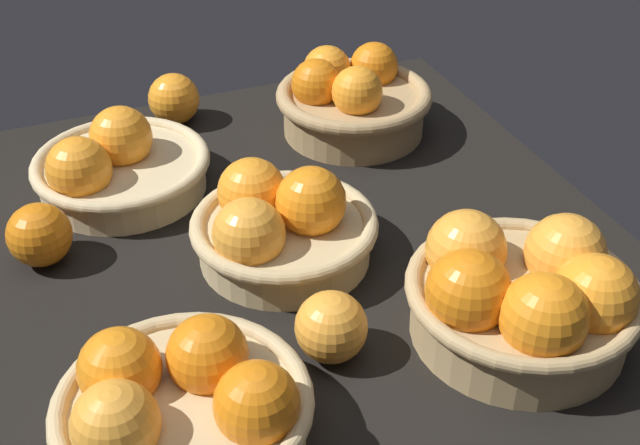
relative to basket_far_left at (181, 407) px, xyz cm
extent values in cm
cube|color=black|center=(21.64, -20.03, -5.76)|extent=(84.00, 72.00, 3.00)
cylinder|color=tan|center=(-0.22, -0.12, -1.80)|extent=(20.60, 20.60, 4.92)
torus|color=tan|center=(-0.22, -0.12, 0.66)|extent=(22.24, 22.24, 1.63)
sphere|color=#F49E33|center=(-1.65, 5.57, 2.01)|extent=(7.26, 7.26, 7.26)
sphere|color=orange|center=(-3.81, -5.53, 2.03)|extent=(7.26, 7.26, 7.26)
sphere|color=orange|center=(2.94, -3.27, 2.23)|extent=(7.26, 7.26, 7.26)
sphere|color=orange|center=(4.16, 4.11, 2.20)|extent=(7.26, 7.26, 7.26)
cylinder|color=tan|center=(1.27, -34.35, -1.46)|extent=(21.33, 21.33, 5.60)
torus|color=tan|center=(1.27, -34.35, 1.34)|extent=(23.00, 23.00, 1.67)
sphere|color=#F49E33|center=(3.15, -40.28, 2.60)|extent=(8.23, 8.23, 8.23)
sphere|color=orange|center=(-4.41, -32.54, 3.05)|extent=(8.23, 8.23, 8.23)
sphere|color=#F49E33|center=(7.33, -31.36, 2.69)|extent=(8.23, 8.23, 8.23)
sphere|color=orange|center=(1.06, -27.95, 3.14)|extent=(8.23, 8.23, 8.23)
sphere|color=orange|center=(-3.40, -38.91, 2.63)|extent=(8.23, 8.23, 8.23)
cylinder|color=tan|center=(21.96, -17.04, -2.05)|extent=(19.10, 19.10, 4.43)
torus|color=tan|center=(21.96, -17.04, 0.17)|extent=(20.85, 20.85, 1.75)
sphere|color=orange|center=(26.65, -15.03, 1.84)|extent=(7.83, 7.83, 7.83)
sphere|color=orange|center=(21.14, -20.16, 2.71)|extent=(7.83, 7.83, 7.83)
sphere|color=#F49E33|center=(19.32, -12.30, 1.67)|extent=(7.83, 7.83, 7.83)
cylinder|color=tan|center=(45.28, -35.79, -1.49)|extent=(19.45, 19.45, 5.55)
torus|color=tan|center=(45.28, -35.79, 1.29)|extent=(21.50, 21.50, 2.06)
sphere|color=orange|center=(49.52, -40.71, 2.92)|extent=(6.84, 6.84, 6.84)
sphere|color=orange|center=(42.20, -34.83, 3.42)|extent=(6.84, 6.84, 6.84)
sphere|color=orange|center=(46.99, -30.90, 3.12)|extent=(6.84, 6.84, 6.84)
sphere|color=orange|center=(51.28, -34.24, 2.74)|extent=(6.84, 6.84, 6.84)
cylinder|color=#D3BC8C|center=(42.20, -2.98, -2.26)|extent=(20.47, 20.47, 4.02)
torus|color=#D3BC8C|center=(42.20, -2.98, -0.25)|extent=(22.04, 22.04, 1.57)
sphere|color=orange|center=(44.03, -3.67, 2.13)|extent=(7.81, 7.81, 7.81)
sphere|color=orange|center=(39.49, 2.25, 1.46)|extent=(7.81, 7.81, 7.81)
sphere|color=orange|center=(57.21, -13.31, -0.64)|extent=(7.24, 7.24, 7.24)
sphere|color=#F49E33|center=(5.26, -15.87, -0.73)|extent=(7.06, 7.06, 7.06)
sphere|color=orange|center=(30.88, 8.19, -0.70)|extent=(7.13, 7.13, 7.13)
camera|label=1|loc=(-49.65, 7.29, 53.75)|focal=47.24mm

